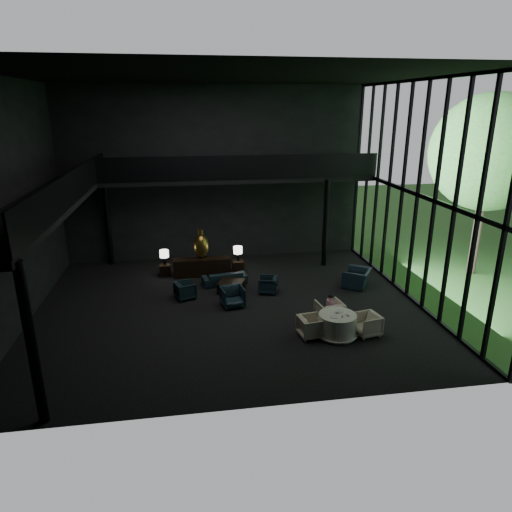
{
  "coord_description": "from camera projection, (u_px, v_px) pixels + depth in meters",
  "views": [
    {
      "loc": [
        -1.46,
        -15.38,
        7.1
      ],
      "look_at": [
        1.05,
        0.5,
        1.77
      ],
      "focal_mm": 32.0,
      "sensor_mm": 36.0,
      "label": 1
    }
  ],
  "objects": [
    {
      "name": "wall_front",
      "position": [
        255.0,
        254.0,
        9.99
      ],
      "size": [
        14.0,
        0.04,
        8.0
      ],
      "primitive_type": "cube",
      "color": "black",
      "rests_on": "ground"
    },
    {
      "name": "plate_b",
      "position": [
        340.0,
        311.0,
        14.77
      ],
      "size": [
        0.23,
        0.23,
        0.02
      ],
      "primitive_type": "cylinder",
      "rotation": [
        0.0,
        0.0,
        -0.02
      ],
      "color": "white",
      "rests_on": "dining_table"
    },
    {
      "name": "column_ne",
      "position": [
        325.0,
        223.0,
        20.7
      ],
      "size": [
        0.24,
        0.24,
        4.0
      ],
      "primitive_type": "cylinder",
      "color": "black",
      "rests_on": "floor"
    },
    {
      "name": "railing_back",
      "position": [
        242.0,
        167.0,
        19.32
      ],
      "size": [
        12.0,
        0.06,
        1.0
      ],
      "primitive_type": "cube",
      "color": "black",
      "rests_on": "mezzanine_back"
    },
    {
      "name": "column_sw",
      "position": [
        32.0,
        346.0,
        10.16
      ],
      "size": [
        0.24,
        0.24,
        4.0
      ],
      "primitive_type": "cylinder",
      "color": "black",
      "rests_on": "floor"
    },
    {
      "name": "mezzanine_back",
      "position": [
        239.0,
        178.0,
        20.45
      ],
      "size": [
        12.0,
        2.0,
        0.25
      ],
      "primitive_type": "cube",
      "color": "black",
      "rests_on": "wall_back"
    },
    {
      "name": "side_table_right",
      "position": [
        238.0,
        267.0,
        20.29
      ],
      "size": [
        0.49,
        0.49,
        0.54
      ],
      "primitive_type": "cube",
      "color": "black",
      "rests_on": "floor"
    },
    {
      "name": "coffee_cup",
      "position": [
        348.0,
        315.0,
        14.41
      ],
      "size": [
        0.11,
        0.11,
        0.07
      ],
      "primitive_type": "cylinder",
      "rotation": [
        0.0,
        0.0,
        0.39
      ],
      "color": "white",
      "rests_on": "saucer"
    },
    {
      "name": "wall_left",
      "position": [
        10.0,
        207.0,
        14.58
      ],
      "size": [
        0.04,
        12.0,
        8.0
      ],
      "primitive_type": "cube",
      "color": "black",
      "rests_on": "ground"
    },
    {
      "name": "table_lamp_right",
      "position": [
        238.0,
        251.0,
        20.08
      ],
      "size": [
        0.39,
        0.39,
        0.66
      ],
      "color": "black",
      "rests_on": "side_table_right"
    },
    {
      "name": "dining_table",
      "position": [
        337.0,
        326.0,
        14.68
      ],
      "size": [
        1.37,
        1.37,
        0.75
      ],
      "color": "white",
      "rests_on": "floor"
    },
    {
      "name": "lounge_armchair_south",
      "position": [
        233.0,
        295.0,
        16.81
      ],
      "size": [
        0.97,
        0.93,
        0.88
      ],
      "primitive_type": "imported",
      "rotation": [
        0.0,
        0.0,
        0.16
      ],
      "color": "#16222E",
      "rests_on": "floor"
    },
    {
      "name": "floor",
      "position": [
        230.0,
        307.0,
        16.87
      ],
      "size": [
        14.0,
        12.0,
        0.02
      ],
      "primitive_type": "cube",
      "color": "black",
      "rests_on": "ground"
    },
    {
      "name": "plate_a",
      "position": [
        334.0,
        317.0,
        14.37
      ],
      "size": [
        0.3,
        0.3,
        0.02
      ],
      "primitive_type": "cylinder",
      "rotation": [
        0.0,
        0.0,
        0.29
      ],
      "color": "white",
      "rests_on": "dining_table"
    },
    {
      "name": "wall_back",
      "position": [
        215.0,
        175.0,
        21.24
      ],
      "size": [
        14.0,
        0.04,
        8.0
      ],
      "primitive_type": "cube",
      "color": "black",
      "rests_on": "ground"
    },
    {
      "name": "side_table_left",
      "position": [
        165.0,
        270.0,
        19.91
      ],
      "size": [
        0.46,
        0.46,
        0.51
      ],
      "primitive_type": "cube",
      "color": "black",
      "rests_on": "floor"
    },
    {
      "name": "saucer",
      "position": [
        346.0,
        314.0,
        14.56
      ],
      "size": [
        0.18,
        0.18,
        0.01
      ],
      "primitive_type": "cylinder",
      "rotation": [
        0.0,
        0.0,
        0.19
      ],
      "color": "white",
      "rests_on": "dining_table"
    },
    {
      "name": "lounge_armchair_west",
      "position": [
        185.0,
        290.0,
        17.53
      ],
      "size": [
        0.82,
        0.84,
        0.69
      ],
      "primitive_type": "imported",
      "rotation": [
        0.0,
        0.0,
        1.91
      ],
      "color": "black",
      "rests_on": "floor"
    },
    {
      "name": "curtain_wall",
      "position": [
        418.0,
        194.0,
        16.64
      ],
      "size": [
        0.2,
        12.0,
        8.0
      ],
      "primitive_type": null,
      "color": "black",
      "rests_on": "ground"
    },
    {
      "name": "cream_pot",
      "position": [
        342.0,
        316.0,
        14.34
      ],
      "size": [
        0.06,
        0.06,
        0.07
      ],
      "primitive_type": "cylinder",
      "rotation": [
        0.0,
        0.0,
        0.05
      ],
      "color": "#99999E",
      "rests_on": "dining_table"
    },
    {
      "name": "mezzanine_left",
      "position": [
        43.0,
        206.0,
        14.73
      ],
      "size": [
        2.0,
        12.0,
        0.25
      ],
      "primitive_type": "cube",
      "color": "black",
      "rests_on": "wall_left"
    },
    {
      "name": "cereal_bowl",
      "position": [
        337.0,
        312.0,
        14.65
      ],
      "size": [
        0.15,
        0.15,
        0.07
      ],
      "primitive_type": "ellipsoid",
      "color": "white",
      "rests_on": "dining_table"
    },
    {
      "name": "dining_chair_north",
      "position": [
        330.0,
        310.0,
        15.54
      ],
      "size": [
        1.0,
        0.95,
        0.93
      ],
      "primitive_type": "imported",
      "rotation": [
        0.0,
        0.0,
        3.27
      ],
      "color": "#BAB293",
      "rests_on": "floor"
    },
    {
      "name": "dining_chair_west",
      "position": [
        311.0,
        326.0,
        14.62
      ],
      "size": [
        0.77,
        0.81,
        0.75
      ],
      "primitive_type": "imported",
      "rotation": [
        0.0,
        0.0,
        1.7
      ],
      "color": "beige",
      "rests_on": "floor"
    },
    {
      "name": "coffee_table",
      "position": [
        231.0,
        286.0,
        18.25
      ],
      "size": [
        1.23,
        1.23,
        0.43
      ],
      "primitive_type": "cube",
      "rotation": [
        0.0,
        0.0,
        -0.35
      ],
      "color": "black",
      "rests_on": "floor"
    },
    {
      "name": "railing_left",
      "position": [
        73.0,
        187.0,
        14.69
      ],
      "size": [
        0.06,
        12.0,
        1.0
      ],
      "primitive_type": "cube",
      "color": "black",
      "rests_on": "mezzanine_left"
    },
    {
      "name": "dining_chair_east",
      "position": [
        367.0,
        323.0,
        14.73
      ],
      "size": [
        0.86,
        0.89,
        0.79
      ],
      "primitive_type": "imported",
      "rotation": [
        0.0,
        0.0,
        -1.37
      ],
      "color": "#AEA692",
      "rests_on": "floor"
    },
    {
      "name": "column_nw",
      "position": [
        108.0,
        222.0,
        20.85
      ],
      "size": [
        0.24,
        0.24,
        4.0
      ],
      "primitive_type": "cylinder",
      "color": "black",
      "rests_on": "floor"
    },
    {
      "name": "table_lamp_left",
      "position": [
        164.0,
        254.0,
        19.71
      ],
      "size": [
        0.39,
        0.39,
        0.65
      ],
      "color": "black",
      "rests_on": "side_table_left"
    },
    {
      "name": "tree_near",
      "position": [
        489.0,
        153.0,
        18.73
      ],
      "size": [
        4.8,
        4.8,
        7.65
      ],
      "color": "#382D23",
      "rests_on": "garden_ground"
    },
    {
      "name": "window_armchair",
      "position": [
        357.0,
        275.0,
        18.61
      ],
      "size": [
        1.32,
        1.43,
        1.05
      ],
      "primitive_type": "imported",
      "rotation": [
        0.0,
        0.0,
        -2.17
      ],
      "color": "#243A48",
      "rests_on": "floor"
    },
    {
      "name": "bronze_urn",
      "position": [
        201.0,
        246.0,
        19.74
      ],
      "size": [
        0.67,
        0.67,
        1.25
      ],
      "color": "brown",
      "rests_on": "console"
    },
    {
      "name": "lounge_armchair_east",
      "position": [
        268.0,
        284.0,
        18.07
      ],
      "size": [
        0.79,
        0.82,
        0.69
      ],
      "primitive_type": "imported",
      "rotation": [
        0.0,
        0.0,
        -1.85
      ],
      "color": "black",
      "rests_on": "floor"
    },
    {
      "name": "child",
      "position": [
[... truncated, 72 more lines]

